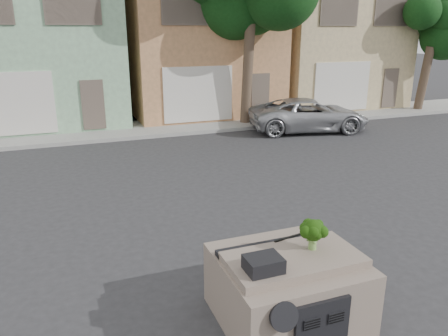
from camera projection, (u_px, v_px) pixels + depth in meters
ground_plane at (218, 234)px, 9.29m from camera, size 120.00×120.00×0.00m
sidewalk at (133, 130)px, 18.61m from camera, size 40.00×3.00×0.15m
townhouse_mint at (36, 39)px, 19.86m from camera, size 7.20×8.20×7.55m
townhouse_tan at (193, 38)px, 22.41m from camera, size 7.20×8.20×7.55m
townhouse_beige at (319, 37)px, 24.97m from camera, size 7.20×8.20×7.55m
silver_pickup at (308, 131)px, 18.79m from camera, size 5.39×3.34×1.39m
tree_near at (248, 27)px, 18.43m from camera, size 4.40×4.00×8.50m
tree_far at (427, 54)px, 22.21m from camera, size 3.20×3.00×6.00m
car_dashboard at (287, 285)px, 6.45m from camera, size 2.00×1.80×1.12m
instrument_hump at (263, 264)px, 5.74m from camera, size 0.48×0.38×0.20m
wiper_arm at (293, 236)px, 6.71m from camera, size 0.69×0.15×0.02m
broccoli at (313, 234)px, 6.28m from camera, size 0.52×0.52×0.46m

